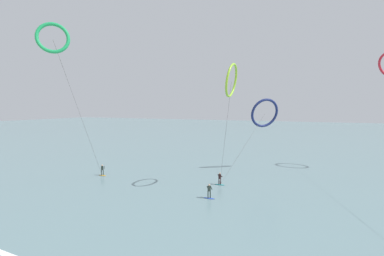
{
  "coord_description": "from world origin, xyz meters",
  "views": [
    {
      "loc": [
        12.21,
        -5.33,
        10.73
      ],
      "look_at": [
        0.0,
        21.65,
        8.48
      ],
      "focal_mm": 26.64,
      "sensor_mm": 36.0,
      "label": 1
    }
  ],
  "objects_px": {
    "surfer_teal": "(220,179)",
    "kite_navy": "(265,113)",
    "surfer_amber": "(102,171)",
    "surfer_cobalt": "(209,192)",
    "kite_lime": "(231,80)",
    "kite_emerald": "(53,38)"
  },
  "relations": [
    {
      "from": "kite_navy",
      "to": "kite_lime",
      "type": "bearing_deg",
      "value": 40.14
    },
    {
      "from": "surfer_amber",
      "to": "surfer_cobalt",
      "type": "xyz_separation_m",
      "value": [
        18.95,
        -3.47,
        0.0
      ]
    },
    {
      "from": "surfer_teal",
      "to": "kite_navy",
      "type": "relative_size",
      "value": 0.12
    },
    {
      "from": "surfer_cobalt",
      "to": "kite_lime",
      "type": "relative_size",
      "value": 0.11
    },
    {
      "from": "surfer_cobalt",
      "to": "kite_lime",
      "type": "xyz_separation_m",
      "value": [
        1.14,
        4.64,
        13.15
      ]
    },
    {
      "from": "kite_lime",
      "to": "kite_navy",
      "type": "xyz_separation_m",
      "value": [
        1.82,
        13.3,
        -4.35
      ]
    },
    {
      "from": "kite_lime",
      "to": "kite_navy",
      "type": "bearing_deg",
      "value": 170.47
    },
    {
      "from": "surfer_teal",
      "to": "kite_emerald",
      "type": "distance_m",
      "value": 26.39
    },
    {
      "from": "surfer_teal",
      "to": "kite_navy",
      "type": "height_order",
      "value": "kite_navy"
    },
    {
      "from": "surfer_amber",
      "to": "surfer_cobalt",
      "type": "relative_size",
      "value": 1.0
    },
    {
      "from": "kite_emerald",
      "to": "kite_navy",
      "type": "bearing_deg",
      "value": 7.37
    },
    {
      "from": "surfer_cobalt",
      "to": "kite_navy",
      "type": "bearing_deg",
      "value": -143.74
    },
    {
      "from": "surfer_amber",
      "to": "kite_lime",
      "type": "height_order",
      "value": "kite_lime"
    },
    {
      "from": "surfer_amber",
      "to": "surfer_teal",
      "type": "bearing_deg",
      "value": 148.93
    },
    {
      "from": "surfer_cobalt",
      "to": "kite_lime",
      "type": "bearing_deg",
      "value": -148.21
    },
    {
      "from": "surfer_amber",
      "to": "surfer_cobalt",
      "type": "height_order",
      "value": "same"
    },
    {
      "from": "surfer_teal",
      "to": "kite_navy",
      "type": "distance_m",
      "value": 15.31
    },
    {
      "from": "surfer_amber",
      "to": "kite_navy",
      "type": "xyz_separation_m",
      "value": [
        21.91,
        14.46,
        8.8
      ]
    },
    {
      "from": "kite_lime",
      "to": "kite_navy",
      "type": "relative_size",
      "value": 1.13
    },
    {
      "from": "kite_navy",
      "to": "kite_emerald",
      "type": "distance_m",
      "value": 32.62
    },
    {
      "from": "surfer_amber",
      "to": "surfer_teal",
      "type": "distance_m",
      "value": 18.38
    },
    {
      "from": "kite_navy",
      "to": "surfer_amber",
      "type": "bearing_deg",
      "value": -8.63
    }
  ]
}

